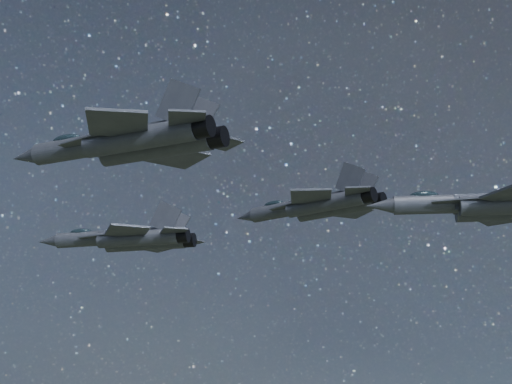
% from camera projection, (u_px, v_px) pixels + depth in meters
% --- Properties ---
extents(jet_lead, '(17.03, 11.82, 4.28)m').
position_uv_depth(jet_lead, '(129.00, 239.00, 76.20)').
color(jet_lead, '#393D48').
extents(jet_left, '(17.53, 11.96, 4.40)m').
position_uv_depth(jet_left, '(319.00, 205.00, 76.59)').
color(jet_left, '#393D48').
extents(jet_right, '(18.65, 13.25, 4.75)m').
position_uv_depth(jet_right, '(131.00, 142.00, 56.69)').
color(jet_right, '#393D48').
extents(jet_slot, '(17.53, 11.82, 4.42)m').
position_uv_depth(jet_slot, '(493.00, 206.00, 62.60)').
color(jet_slot, '#393D48').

